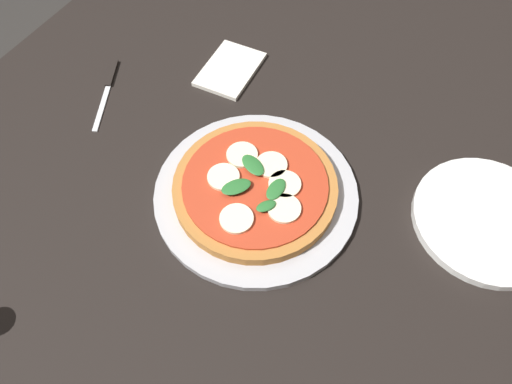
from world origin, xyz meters
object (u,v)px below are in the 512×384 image
dining_table (285,179)px  serving_tray (256,193)px  napkin (230,69)px  pizza (255,187)px  knife (108,85)px  plate_white (487,219)px

dining_table → serving_tray: bearing=-3.1°
napkin → pizza: bearing=38.1°
dining_table → knife: (0.02, -0.35, 0.08)m
dining_table → plate_white: 0.33m
dining_table → serving_tray: (0.10, -0.01, 0.09)m
dining_table → pizza: bearing=-3.9°
knife → pizza: bearing=77.1°
dining_table → napkin: (-0.12, -0.18, 0.08)m
dining_table → pizza: 0.14m
dining_table → plate_white: (-0.02, 0.32, 0.09)m
serving_tray → plate_white: plate_white is taller
dining_table → napkin: size_ratio=11.80×
plate_white → serving_tray: bearing=-69.2°
plate_white → knife: plate_white is taller
pizza → napkin: pizza is taller
plate_white → knife: size_ratio=1.37×
serving_tray → plate_white: size_ratio=1.43×
serving_tray → pizza: pizza is taller
serving_tray → napkin: bearing=-141.6°
plate_white → dining_table: bearing=-86.0°
knife → dining_table: bearing=93.3°
napkin → knife: (0.14, -0.17, -0.00)m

